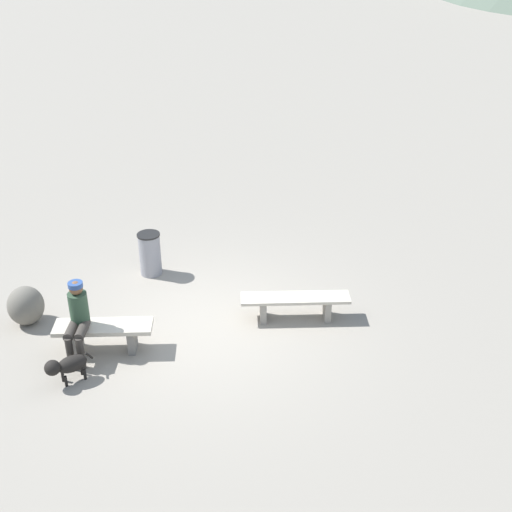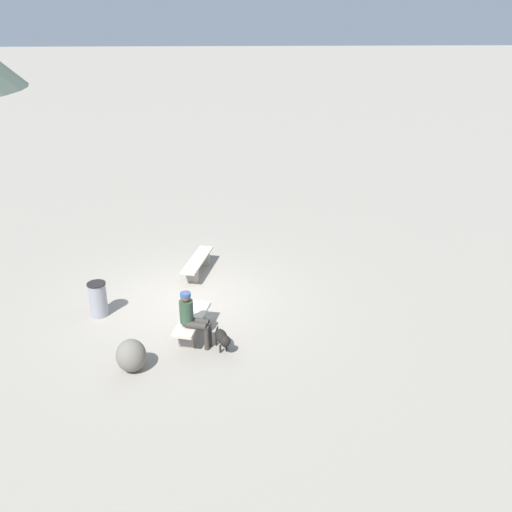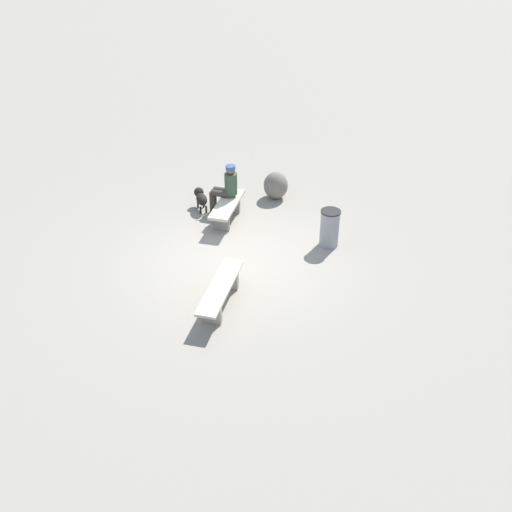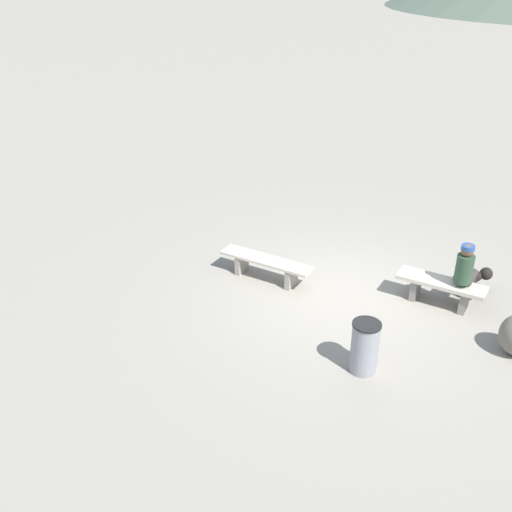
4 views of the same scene
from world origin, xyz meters
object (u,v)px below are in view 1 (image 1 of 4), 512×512
Objects in this scene: dog at (66,365)px; boulder at (26,306)px; bench_left at (295,303)px; bench_right at (104,332)px; seated_person at (77,316)px; trash_bin at (150,254)px.

dog is 1.89m from boulder.
bench_left is 3.16m from bench_right.
bench_right is 0.52m from seated_person.
boulder is (0.83, -1.17, -0.38)m from seated_person.
seated_person is at bearing -128.76° from dog.
boulder reaches higher than bench_left.
seated_person is at bearing 58.49° from trash_bin.
seated_person is (3.52, 0.06, 0.41)m from bench_left.
bench_right is at bearing 14.45° from bench_left.
seated_person is 2.67m from trash_bin.
trash_bin is 1.24× the size of boulder.
dog is at bearing 61.99° from bench_right.
boulder reaches higher than bench_right.
bench_left is at bearing -161.80° from seated_person.
trash_bin is at bearing -153.68° from boulder.
bench_left is 4.49m from boulder.
bench_right is 2.34× the size of boulder.
dog reaches higher than bench_left.
dog is (0.24, 0.62, -0.41)m from seated_person.
dog is at bearing 24.30° from bench_left.
boulder is at bearing -0.31° from bench_left.
bench_left is 3.82m from dog.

